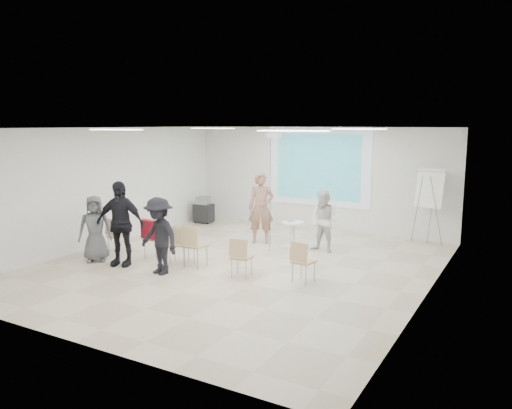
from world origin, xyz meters
The scene contains 30 objects.
floor centered at (0.00, 0.00, -0.05)m, with size 8.00×9.00×0.10m, color beige.
ceiling centered at (0.00, 0.00, 3.05)m, with size 8.00×9.00×0.10m, color white.
wall_back centered at (0.00, 4.55, 1.50)m, with size 8.00×0.10×3.00m, color silver.
wall_left centered at (-4.05, 0.00, 1.50)m, with size 0.10×9.00×3.00m, color silver.
wall_right centered at (4.05, 0.00, 1.50)m, with size 0.10×9.00×3.00m, color silver.
projection_halo centered at (0.00, 4.49, 1.85)m, with size 3.20×0.01×2.30m, color silver.
projection_image centered at (0.00, 4.47, 1.85)m, with size 2.60×0.01×1.90m, color teal.
pedestal_table centered at (0.37, 2.01, 0.38)m, with size 0.61×0.61×0.69m.
player_left centered at (-0.60, 2.15, 1.05)m, with size 0.77×0.52×2.10m, color #A47864.
player_right centered at (1.19, 2.05, 0.84)m, with size 0.81×0.65×1.69m, color white.
controller_left centered at (-0.42, 2.40, 1.38)m, with size 0.04×0.13×0.04m, color silver.
controller_right centered at (1.01, 2.30, 1.14)m, with size 0.04×0.11×0.04m, color white.
chair_far_left centered at (-3.07, -0.58, 0.51)m, with size 0.40×0.43×0.86m.
chair_left_mid centered at (-1.96, -0.51, 0.57)m, with size 0.47×0.51×0.96m.
chair_left_inner centered at (-1.24, -0.52, 0.50)m, with size 0.51×0.53×0.85m.
chair_center centered at (-0.77, -0.60, 0.55)m, with size 0.43×0.47×0.93m.
chair_right_inner centered at (0.50, -0.74, 0.49)m, with size 0.44×0.47×0.82m.
chair_right_far centered at (1.72, -0.44, 0.49)m, with size 0.45×0.47×0.83m.
red_jacket centered at (-1.96, -0.65, 0.72)m, with size 0.44×0.10×0.42m, color maroon.
laptop centered at (-1.27, -0.44, 0.45)m, with size 0.31×0.23×0.02m, color black.
audience_left centered at (-2.27, -1.23, 1.07)m, with size 1.25×0.75×2.15m, color black.
audience_mid centered at (-1.10, -1.33, 0.91)m, with size 1.18×0.64×1.82m, color black.
audience_outer centered at (-3.01, -1.27, 0.84)m, with size 0.82×0.54×1.69m, color #5E5E63.
flipchart_easel centered at (3.24, 4.06, 1.44)m, with size 0.83×0.65×1.96m.
av_cart centered at (-3.48, 3.60, 0.39)m, with size 0.61×0.51×0.84m.
ceiling_projector centered at (0.10, 1.49, 2.69)m, with size 0.30×0.25×3.00m.
fluor_panel_nw centered at (-2.00, 2.00, 2.97)m, with size 1.20×0.30×0.02m, color white.
fluor_panel_ne centered at (2.00, 2.00, 2.97)m, with size 1.20×0.30×0.02m, color white.
fluor_panel_sw centered at (-2.00, -1.50, 2.97)m, with size 1.20×0.30×0.02m, color white.
fluor_panel_se centered at (2.00, -1.50, 2.97)m, with size 1.20×0.30×0.02m, color white.
Camera 1 is at (5.57, -9.08, 3.08)m, focal length 35.00 mm.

